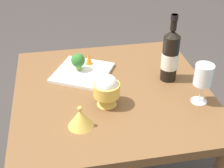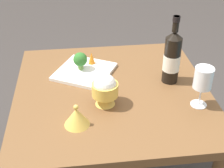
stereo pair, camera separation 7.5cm
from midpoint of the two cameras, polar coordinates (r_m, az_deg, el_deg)
The scene contains 8 objects.
dining_table at distance 1.48m, azimuth -1.45°, elevation -3.83°, with size 0.87×0.87×0.73m.
wine_bottle at distance 1.46m, azimuth 9.00°, elevation 5.09°, with size 0.08×0.08×0.32m.
wine_glass at distance 1.32m, azimuth 14.60°, elevation 1.39°, with size 0.08×0.08×0.18m.
rice_bowl at distance 1.30m, azimuth -2.63°, elevation -1.02°, with size 0.11×0.11×0.14m.
rice_bowl_lid at distance 1.22m, azimuth -7.46°, elevation -6.12°, with size 0.10×0.10×0.09m.
serving_plate at distance 1.55m, azimuth -6.71°, elevation 2.05°, with size 0.34×0.34×0.02m.
broccoli_floret at distance 1.53m, azimuth -7.53°, elevation 4.15°, with size 0.07×0.07×0.09m.
carrot_garnish_left at distance 1.59m, azimuth -5.56°, elevation 4.54°, with size 0.03×0.03×0.06m.
Camera 1 is at (1.16, -0.22, 1.53)m, focal length 50.76 mm.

